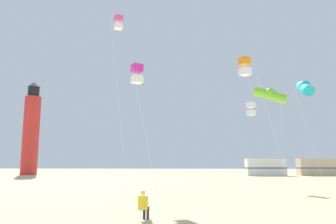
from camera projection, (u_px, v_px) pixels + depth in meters
The scene contains 10 objects.
kite_flyer_standing at pixel (144, 204), 12.71m from camera, with size 0.43×0.56×1.16m.
kite_tube_lime at pixel (270, 95), 23.98m from camera, with size 2.58×1.70×7.95m.
kite_box_orange at pixel (245, 67), 20.32m from camera, with size 2.94×2.94×8.83m.
kite_tube_cyan at pixel (305, 88), 20.81m from camera, with size 1.56×2.58×7.73m.
kite_box_white at pixel (251, 109), 28.23m from camera, with size 2.62×2.62×7.46m.
kite_box_rainbow at pixel (118, 23), 26.42m from camera, with size 1.52×1.49×14.22m.
kite_box_magenta at pixel (137, 74), 19.27m from camera, with size 1.76×1.76×8.08m.
lighthouse_distant at pixel (31, 130), 57.55m from camera, with size 2.80×2.80×16.80m.
rv_van_white at pixel (265, 167), 53.35m from camera, with size 6.52×2.57×2.80m.
rv_van_tan at pixel (318, 167), 53.67m from camera, with size 6.49×2.50×2.80m.
Camera 1 is at (0.50, -7.16, 2.28)m, focal length 34.31 mm.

